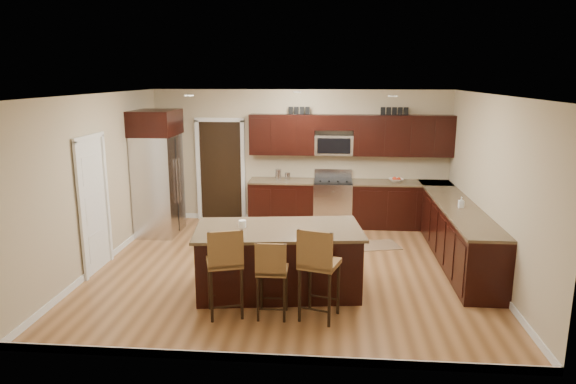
# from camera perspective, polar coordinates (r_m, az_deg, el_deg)

# --- Properties ---
(floor) EXTENTS (6.00, 6.00, 0.00)m
(floor) POSITION_cam_1_polar(r_m,az_deg,el_deg) (8.19, 0.13, -8.45)
(floor) COLOR #9A683D
(floor) RESTS_ON ground
(ceiling) EXTENTS (6.00, 6.00, 0.00)m
(ceiling) POSITION_cam_1_polar(r_m,az_deg,el_deg) (7.63, 0.14, 10.80)
(ceiling) COLOR silver
(ceiling) RESTS_ON wall_back
(wall_back) EXTENTS (6.00, 0.00, 6.00)m
(wall_back) POSITION_cam_1_polar(r_m,az_deg,el_deg) (10.50, 1.36, 3.94)
(wall_back) COLOR tan
(wall_back) RESTS_ON floor
(wall_left) EXTENTS (0.00, 5.50, 5.50)m
(wall_left) POSITION_cam_1_polar(r_m,az_deg,el_deg) (8.58, -20.28, 1.13)
(wall_left) COLOR tan
(wall_left) RESTS_ON floor
(wall_right) EXTENTS (0.00, 5.50, 5.50)m
(wall_right) POSITION_cam_1_polar(r_m,az_deg,el_deg) (8.13, 21.71, 0.41)
(wall_right) COLOR tan
(wall_right) RESTS_ON floor
(base_cabinets) EXTENTS (4.02, 3.96, 0.92)m
(base_cabinets) POSITION_cam_1_polar(r_m,az_deg,el_deg) (9.48, 12.41, -2.84)
(base_cabinets) COLOR black
(base_cabinets) RESTS_ON floor
(upper_cabinets) EXTENTS (4.00, 0.33, 0.80)m
(upper_cabinets) POSITION_cam_1_polar(r_m,az_deg,el_deg) (10.26, 7.18, 6.40)
(upper_cabinets) COLOR black
(upper_cabinets) RESTS_ON wall_back
(range) EXTENTS (0.76, 0.64, 1.11)m
(range) POSITION_cam_1_polar(r_m,az_deg,el_deg) (10.36, 4.99, -1.18)
(range) COLOR silver
(range) RESTS_ON floor
(microwave) EXTENTS (0.76, 0.31, 0.40)m
(microwave) POSITION_cam_1_polar(r_m,az_deg,el_deg) (10.30, 5.11, 5.24)
(microwave) COLOR silver
(microwave) RESTS_ON upper_cabinets
(doorway) EXTENTS (0.85, 0.03, 2.06)m
(doorway) POSITION_cam_1_polar(r_m,az_deg,el_deg) (10.76, -7.47, 2.33)
(doorway) COLOR black
(doorway) RESTS_ON floor
(pantry_door) EXTENTS (0.03, 0.80, 2.04)m
(pantry_door) POSITION_cam_1_polar(r_m,az_deg,el_deg) (8.37, -20.83, -1.50)
(pantry_door) COLOR white
(pantry_door) RESTS_ON floor
(letter_decor) EXTENTS (2.20, 0.03, 0.15)m
(letter_decor) POSITION_cam_1_polar(r_m,az_deg,el_deg) (10.21, 6.44, 8.95)
(letter_decor) COLOR black
(letter_decor) RESTS_ON upper_cabinets
(island) EXTENTS (2.41, 1.47, 0.92)m
(island) POSITION_cam_1_polar(r_m,az_deg,el_deg) (7.23, -1.05, -7.77)
(island) COLOR black
(island) RESTS_ON floor
(stool_left) EXTENTS (0.54, 0.54, 1.16)m
(stool_left) POSITION_cam_1_polar(r_m,az_deg,el_deg) (6.42, -7.02, -7.75)
(stool_left) COLOR brown
(stool_left) RESTS_ON floor
(stool_mid) EXTENTS (0.38, 0.38, 1.01)m
(stool_mid) POSITION_cam_1_polar(r_m,az_deg,el_deg) (6.37, -1.82, -8.70)
(stool_mid) COLOR brown
(stool_mid) RESTS_ON floor
(stool_right) EXTENTS (0.56, 0.56, 1.19)m
(stool_right) POSITION_cam_1_polar(r_m,az_deg,el_deg) (6.29, 3.33, -7.95)
(stool_right) COLOR brown
(stool_right) RESTS_ON floor
(refrigerator) EXTENTS (0.79, 1.00, 2.35)m
(refrigerator) POSITION_cam_1_polar(r_m,az_deg,el_deg) (9.97, -14.26, 2.21)
(refrigerator) COLOR silver
(refrigerator) RESTS_ON floor
(floor_mat) EXTENTS (0.97, 0.75, 0.01)m
(floor_mat) POSITION_cam_1_polar(r_m,az_deg,el_deg) (9.34, 9.57, -5.87)
(floor_mat) COLOR #7F6144
(floor_mat) RESTS_ON floor
(fruit_bowl) EXTENTS (0.33, 0.33, 0.07)m
(fruit_bowl) POSITION_cam_1_polar(r_m,az_deg,el_deg) (10.33, 11.91, 1.29)
(fruit_bowl) COLOR silver
(fruit_bowl) RESTS_ON base_cabinets
(soap_bottle) EXTENTS (0.08, 0.08, 0.17)m
(soap_bottle) POSITION_cam_1_polar(r_m,az_deg,el_deg) (8.59, 18.68, -1.08)
(soap_bottle) COLOR #B2B2B2
(soap_bottle) RESTS_ON base_cabinets
(canister_tall) EXTENTS (0.12, 0.12, 0.22)m
(canister_tall) POSITION_cam_1_polar(r_m,az_deg,el_deg) (10.29, -1.09, 1.95)
(canister_tall) COLOR silver
(canister_tall) RESTS_ON base_cabinets
(canister_short) EXTENTS (0.11, 0.11, 0.15)m
(canister_short) POSITION_cam_1_polar(r_m,az_deg,el_deg) (10.28, -0.06, 1.75)
(canister_short) COLOR silver
(canister_short) RESTS_ON base_cabinets
(island_jar) EXTENTS (0.10, 0.10, 0.10)m
(island_jar) POSITION_cam_1_polar(r_m,az_deg,el_deg) (7.12, -5.08, -3.54)
(island_jar) COLOR white
(island_jar) RESTS_ON island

